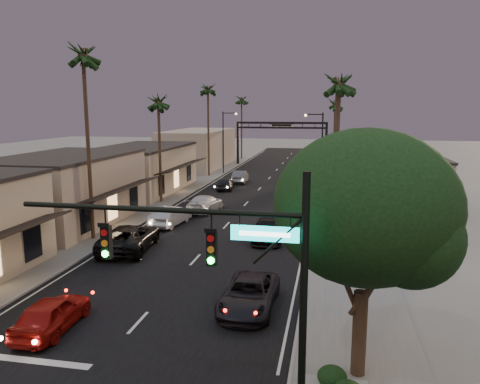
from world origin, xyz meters
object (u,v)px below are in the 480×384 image
at_px(oncoming_pickup, 130,237).
at_px(traffic_signal, 236,266).
at_px(palm_ld, 208,86).
at_px(palm_ra, 340,78).
at_px(palm_lb, 83,49).
at_px(corner_tree, 368,214).
at_px(palm_lc, 158,98).
at_px(arch, 281,132).
at_px(oncoming_silver, 170,216).
at_px(oncoming_red, 52,314).
at_px(streetlight_right, 319,146).
at_px(palm_far, 242,98).
at_px(curbside_black, 268,229).
at_px(palm_rb, 337,80).
at_px(palm_rc, 335,102).
at_px(curbside_near, 249,294).
at_px(streetlight_left, 225,137).

bearing_deg(oncoming_pickup, traffic_signal, 117.63).
relative_size(palm_ld, palm_ra, 1.08).
height_order(traffic_signal, palm_lb, palm_lb).
relative_size(corner_tree, palm_lc, 0.72).
bearing_deg(arch, oncoming_pickup, -95.63).
bearing_deg(oncoming_silver, traffic_signal, 120.20).
bearing_deg(palm_ld, oncoming_red, -83.52).
height_order(corner_tree, palm_lc, palm_lc).
distance_m(streetlight_right, palm_ra, 21.94).
height_order(corner_tree, palm_ra, palm_ra).
distance_m(palm_far, curbside_black, 55.94).
distance_m(oncoming_pickup, curbside_black, 9.83).
relative_size(palm_lc, curbside_black, 2.32).
xyz_separation_m(palm_lb, oncoming_silver, (4.08, 5.19, -12.57)).
xyz_separation_m(arch, streetlight_right, (6.92, -25.00, -0.20)).
bearing_deg(palm_lb, corner_tree, -38.83).
height_order(traffic_signal, palm_ra, palm_ra).
relative_size(streetlight_right, oncoming_pickup, 1.43).
height_order(palm_rb, oncoming_pickup, palm_rb).
bearing_deg(palm_ra, palm_rc, 90.00).
bearing_deg(palm_ra, palm_far, 107.38).
xyz_separation_m(corner_tree, curbside_near, (-4.87, 4.96, -5.25)).
height_order(streetlight_right, oncoming_red, streetlight_right).
distance_m(streetlight_right, palm_rb, 7.35).
distance_m(palm_rc, curbside_black, 40.98).
height_order(palm_rb, oncoming_silver, palm_rb).
bearing_deg(palm_ld, traffic_signal, -74.35).
xyz_separation_m(palm_ra, palm_far, (-16.90, 54.00, 0.00)).
relative_size(corner_tree, palm_ld, 0.62).
distance_m(arch, palm_lb, 49.39).
bearing_deg(streetlight_left, traffic_signal, -76.86).
xyz_separation_m(palm_lb, oncoming_red, (5.26, -13.36, -12.63)).
xyz_separation_m(palm_lb, curbside_black, (12.51, 2.47, -12.62)).
bearing_deg(corner_tree, curbside_black, 108.13).
xyz_separation_m(traffic_signal, oncoming_pickup, (-10.61, 16.15, -4.20)).
relative_size(streetlight_left, curbside_black, 1.71).
bearing_deg(oncoming_silver, oncoming_pickup, 93.21).
relative_size(palm_far, oncoming_pickup, 2.09).
height_order(oncoming_red, curbside_black, curbside_black).
bearing_deg(oncoming_silver, streetlight_right, -116.27).
bearing_deg(curbside_near, arch, 95.20).
distance_m(streetlight_left, curbside_near, 47.25).
bearing_deg(traffic_signal, palm_ra, 81.72).
height_order(curbside_near, curbside_black, curbside_black).
xyz_separation_m(palm_ra, palm_rb, (0.00, 20.00, 0.97)).
distance_m(arch, palm_ld, 18.61).
bearing_deg(palm_rc, palm_ld, -152.38).
bearing_deg(palm_lc, palm_lb, -90.00).
height_order(arch, curbside_near, arch).
xyz_separation_m(traffic_signal, palm_rc, (2.91, 60.00, 5.39)).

